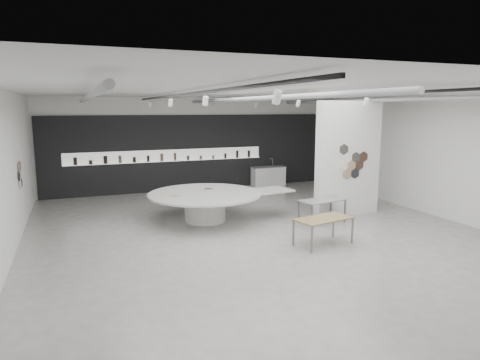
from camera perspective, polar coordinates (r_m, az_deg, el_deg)
name	(u,v)px	position (r m, az deg, el deg)	size (l,w,h in m)	color
room	(257,158)	(11.27, 2.24, 2.94)	(12.02, 14.02, 3.82)	#9F9B95
back_wall_display	(190,153)	(17.86, -6.72, 3.61)	(11.80, 0.27, 3.10)	black
partition_column	(348,159)	(13.95, 14.20, 2.79)	(2.20, 0.38, 3.60)	white
display_island	(207,202)	(12.93, -4.37, -3.01)	(4.66, 3.82, 0.87)	white
sample_table_wood	(324,220)	(10.85, 11.08, -5.26)	(1.57, 1.01, 0.68)	olive
sample_table_stone	(322,202)	(12.90, 10.92, -2.85)	(1.45, 0.89, 0.70)	gray
kitchen_counter	(268,176)	(18.82, 3.79, 0.52)	(1.49, 0.59, 1.17)	white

